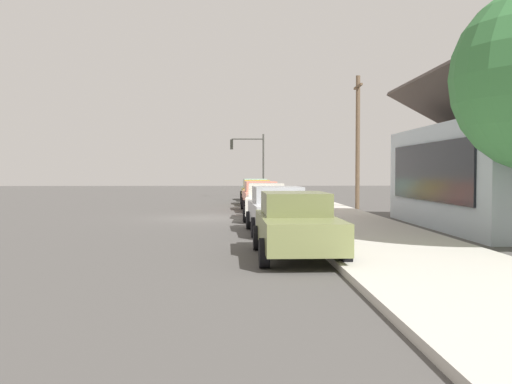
# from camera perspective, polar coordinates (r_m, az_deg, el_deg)

# --- Properties ---
(ground_plane) EXTENTS (120.00, 120.00, 0.00)m
(ground_plane) POSITION_cam_1_polar(r_m,az_deg,el_deg) (25.79, -5.02, -2.65)
(ground_plane) COLOR #4C4947
(sidewalk_curb) EXTENTS (60.00, 4.20, 0.16)m
(sidewalk_curb) POSITION_cam_1_polar(r_m,az_deg,el_deg) (26.10, 7.36, -2.43)
(sidewalk_curb) COLOR beige
(sidewalk_curb) RESTS_ON ground
(car_seafoam) EXTENTS (4.58, 2.22, 1.59)m
(car_seafoam) POSITION_cam_1_polar(r_m,az_deg,el_deg) (41.74, -0.09, 0.27)
(car_seafoam) COLOR #9ED1BC
(car_seafoam) RESTS_ON ground
(car_mustard) EXTENTS (4.56, 2.09, 1.59)m
(car_mustard) POSITION_cam_1_polar(r_m,az_deg,el_deg) (36.02, 0.06, -0.01)
(car_mustard) COLOR gold
(car_mustard) RESTS_ON ground
(car_coral) EXTENTS (4.80, 2.18, 1.59)m
(car_coral) POSITION_cam_1_polar(r_m,az_deg,el_deg) (30.59, 0.49, -0.37)
(car_coral) COLOR #EA8C75
(car_coral) RESTS_ON ground
(car_ivory) EXTENTS (4.78, 2.12, 1.59)m
(car_ivory) POSITION_cam_1_polar(r_m,az_deg,el_deg) (24.94, 1.05, -0.92)
(car_ivory) COLOR silver
(car_ivory) RESTS_ON ground
(car_silver) EXTENTS (4.42, 2.21, 1.59)m
(car_silver) POSITION_cam_1_polar(r_m,az_deg,el_deg) (19.55, 2.27, -1.74)
(car_silver) COLOR silver
(car_silver) RESTS_ON ground
(car_olive) EXTENTS (4.64, 2.06, 1.59)m
(car_olive) POSITION_cam_1_polar(r_m,az_deg,el_deg) (13.96, 4.11, -3.26)
(car_olive) COLOR olive
(car_olive) RESTS_ON ground
(traffic_light_main) EXTENTS (0.37, 2.79, 5.20)m
(traffic_light_main) POSITION_cam_1_polar(r_m,az_deg,el_deg) (46.27, -0.56, 3.75)
(traffic_light_main) COLOR #383833
(traffic_light_main) RESTS_ON ground
(utility_pole_wooden) EXTENTS (1.80, 0.24, 7.50)m
(utility_pole_wooden) POSITION_cam_1_polar(r_m,az_deg,el_deg) (32.37, 10.23, 5.24)
(utility_pole_wooden) COLOR brown
(utility_pole_wooden) RESTS_ON ground
(fire_hydrant_red) EXTENTS (0.22, 0.22, 0.71)m
(fire_hydrant_red) POSITION_cam_1_polar(r_m,az_deg,el_deg) (28.40, 3.74, -1.21)
(fire_hydrant_red) COLOR red
(fire_hydrant_red) RESTS_ON sidewalk_curb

